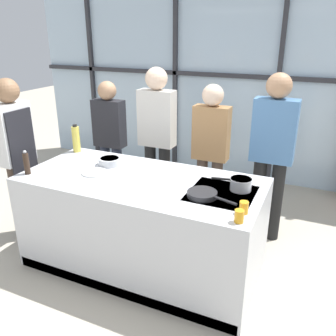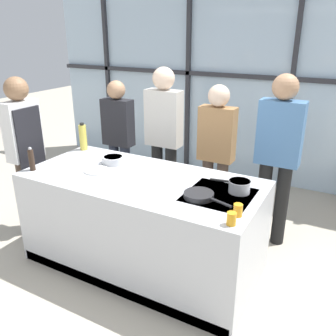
# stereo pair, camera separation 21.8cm
# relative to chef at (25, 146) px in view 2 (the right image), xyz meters

# --- Properties ---
(ground_plane) EXTENTS (18.00, 18.00, 0.00)m
(ground_plane) POSITION_rel_chef_xyz_m (1.42, 0.04, -1.01)
(ground_plane) COLOR #BCB29E
(back_window_wall) EXTENTS (6.40, 0.10, 2.80)m
(back_window_wall) POSITION_rel_chef_xyz_m (1.42, 2.65, 0.40)
(back_window_wall) COLOR silver
(back_window_wall) RESTS_ON ground_plane
(demo_island) EXTENTS (2.17, 1.01, 0.92)m
(demo_island) POSITION_rel_chef_xyz_m (1.43, 0.04, -0.55)
(demo_island) COLOR silver
(demo_island) RESTS_ON ground_plane
(chef) EXTENTS (0.24, 0.38, 1.73)m
(chef) POSITION_rel_chef_xyz_m (0.00, 0.00, 0.00)
(chef) COLOR #47382D
(chef) RESTS_ON ground_plane
(spectator_far_left) EXTENTS (0.39, 0.22, 1.59)m
(spectator_far_left) POSITION_rel_chef_xyz_m (0.45, 1.05, -0.09)
(spectator_far_left) COLOR #232838
(spectator_far_left) RESTS_ON ground_plane
(spectator_center_left) EXTENTS (0.42, 0.25, 1.78)m
(spectator_center_left) POSITION_rel_chef_xyz_m (1.10, 1.05, 0.02)
(spectator_center_left) COLOR black
(spectator_center_left) RESTS_ON ground_plane
(spectator_center_right) EXTENTS (0.39, 0.23, 1.63)m
(spectator_center_right) POSITION_rel_chef_xyz_m (1.75, 1.05, -0.06)
(spectator_center_right) COLOR #47382D
(spectator_center_right) RESTS_ON ground_plane
(spectator_far_right) EXTENTS (0.43, 0.25, 1.78)m
(spectator_far_right) POSITION_rel_chef_xyz_m (2.40, 1.05, 0.02)
(spectator_far_right) COLOR black
(spectator_far_right) RESTS_ON ground_plane
(frying_pan) EXTENTS (0.42, 0.24, 0.04)m
(frying_pan) POSITION_rel_chef_xyz_m (2.05, -0.09, -0.07)
(frying_pan) COLOR #232326
(frying_pan) RESTS_ON demo_island
(saucepan) EXTENTS (0.33, 0.18, 0.10)m
(saucepan) POSITION_rel_chef_xyz_m (2.29, 0.16, -0.04)
(saucepan) COLOR silver
(saucepan) RESTS_ON demo_island
(white_plate) EXTENTS (0.23, 0.23, 0.01)m
(white_plate) POSITION_rel_chef_xyz_m (0.97, -0.03, -0.09)
(white_plate) COLOR white
(white_plate) RESTS_ON demo_island
(mixing_bowl) EXTENTS (0.22, 0.22, 0.07)m
(mixing_bowl) POSITION_rel_chef_xyz_m (0.99, 0.21, -0.05)
(mixing_bowl) COLOR silver
(mixing_bowl) RESTS_ON demo_island
(oil_bottle) EXTENTS (0.08, 0.08, 0.30)m
(oil_bottle) POSITION_rel_chef_xyz_m (0.44, 0.41, 0.05)
(oil_bottle) COLOR #E0CC4C
(oil_bottle) RESTS_ON demo_island
(pepper_grinder) EXTENTS (0.05, 0.05, 0.23)m
(pepper_grinder) POSITION_rel_chef_xyz_m (0.43, -0.30, 0.01)
(pepper_grinder) COLOR #332319
(pepper_grinder) RESTS_ON demo_island
(juice_glass_near) EXTENTS (0.07, 0.07, 0.09)m
(juice_glass_near) POSITION_rel_chef_xyz_m (2.41, -0.37, -0.05)
(juice_glass_near) COLOR orange
(juice_glass_near) RESTS_ON demo_island
(juice_glass_far) EXTENTS (0.07, 0.07, 0.09)m
(juice_glass_far) POSITION_rel_chef_xyz_m (2.41, -0.23, -0.05)
(juice_glass_far) COLOR orange
(juice_glass_far) RESTS_ON demo_island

